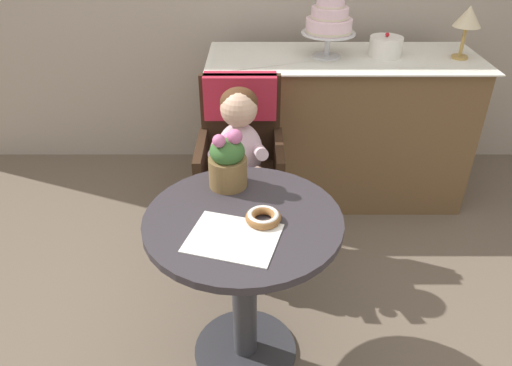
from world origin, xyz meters
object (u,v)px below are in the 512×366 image
Objects in this scene: wicker_chair at (239,141)px; seated_child at (238,149)px; cafe_table at (243,262)px; flower_vase at (226,161)px; round_layer_cake at (384,46)px; donut_front at (262,217)px; tiered_cake_stand at (328,21)px; table_lamp at (467,19)px.

seated_child reaches higher than wicker_chair.
cafe_table is 2.98× the size of flower_vase.
donut_front is at bearing -117.74° from round_layer_cake.
tiered_cake_stand is at bearing 64.76° from flower_vase.
tiered_cake_stand is at bearing -176.36° from round_layer_cake.
donut_front is 0.29m from flower_vase.
donut_front is (0.10, -0.63, 0.06)m from seated_child.
tiered_cake_stand is at bearing 74.22° from donut_front.
wicker_chair is at bearing 90.00° from seated_child.
tiered_cake_stand is at bearing 51.57° from wicker_chair.
tiered_cake_stand is at bearing 71.04° from cafe_table.
round_layer_cake reaches higher than seated_child.
table_lamp reaches higher than cafe_table.
wicker_chair is (-0.03, 0.75, 0.13)m from cafe_table.
wicker_chair reaches higher than donut_front.
donut_front is 0.39× the size of tiered_cake_stand.
seated_child is at bearing -138.34° from round_layer_cake.
wicker_chair is 0.57m from flower_vase.
round_layer_cake is at bearing 173.84° from table_lamp.
donut_front is 0.68× the size of round_layer_cake.
round_layer_cake reaches higher than donut_front.
table_lamp is (1.22, 0.52, 0.48)m from wicker_chair.
flower_vase is (-0.03, -0.38, 0.15)m from seated_child.
cafe_table is 2.53× the size of table_lamp.
donut_front is 1.76m from table_lamp.
round_layer_cake is at bearing 3.64° from tiered_cake_stand.
tiered_cake_stand is 0.75m from table_lamp.
donut_front is (0.10, -0.78, 0.10)m from wicker_chair.
table_lamp is (0.41, -0.04, 0.16)m from round_layer_cake.
seated_child is at bearing -124.29° from tiered_cake_stand.
flower_vase reaches higher than cafe_table.
seated_child is 0.41m from flower_vase.
wicker_chair is 3.35× the size of table_lamp.
flower_vase is (-0.03, -0.54, 0.19)m from wicker_chair.
donut_front is 1.42m from tiered_cake_stand.
tiered_cake_stand reaches higher than donut_front.
tiered_cake_stand is (0.51, 1.08, 0.27)m from flower_vase.
cafe_table is 0.77m from wicker_chair.
flower_vase is at bearing 118.95° from donut_front.
cafe_table is at bearing 159.28° from donut_front.
cafe_table is at bearing -73.66° from flower_vase.
donut_front is at bearing -79.67° from wicker_chair.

